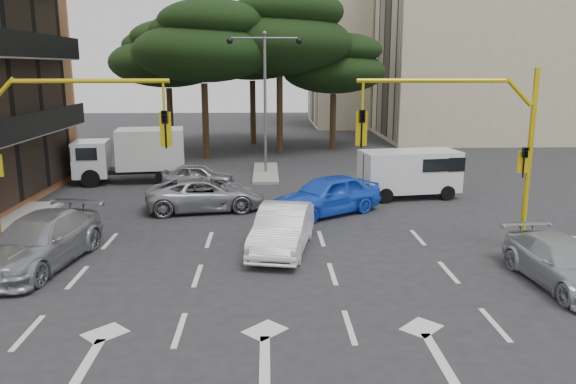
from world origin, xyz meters
name	(u,v)px	position (x,y,z in m)	size (l,w,h in m)	color
ground	(265,275)	(0.00, 0.00, 0.00)	(120.00, 120.00, 0.00)	#28282B
median_strip	(266,173)	(0.00, 16.00, 0.07)	(1.40, 6.00, 0.15)	gray
apartment_beige_near	(505,25)	(19.95, 32.00, 9.35)	(20.20, 12.15, 18.70)	#BFB38F
apartment_beige_far	(390,44)	(12.95, 44.00, 8.35)	(16.20, 12.15, 16.70)	#BFB38F
pine_left_near	(204,42)	(-3.94, 21.96, 7.60)	(9.15, 9.15, 10.23)	#382616
pine_center	(280,32)	(1.06, 23.96, 8.30)	(9.98, 9.98, 11.16)	#382616
pine_left_far	(168,54)	(-6.94, 25.96, 6.91)	(8.32, 8.32, 9.30)	#382616
pine_right	(335,64)	(5.06, 25.96, 6.22)	(7.49, 7.49, 8.37)	#382616
pine_back	(253,46)	(-0.94, 28.96, 7.60)	(9.15, 9.15, 10.23)	#382616
signal_mast_right	(477,135)	(6.80, 1.99, 3.88)	(5.79, 0.37, 6.00)	gold
signal_mast_left	(46,137)	(-6.80, 1.99, 3.88)	(5.79, 0.37, 6.00)	gold
street_lamp_center	(265,78)	(0.00, 16.00, 5.43)	(4.16, 0.36, 7.77)	slate
car_white_hatch	(283,229)	(0.58, 2.26, 0.75)	(1.59, 4.57, 1.50)	white
car_blue_compact	(327,195)	(2.57, 6.91, 0.82)	(1.94, 4.82, 1.64)	blue
car_silver_wagon	(39,241)	(-6.94, 1.07, 0.78)	(2.17, 5.35, 1.55)	#95989D
car_silver_cross_a	(205,194)	(-2.57, 7.79, 0.70)	(2.31, 5.00, 1.39)	#96989D
car_silver_cross_b	(198,176)	(-3.41, 12.33, 0.62)	(1.46, 3.62, 1.23)	gray
car_silver_parked	(563,263)	(8.36, -1.10, 0.65)	(1.82, 4.48, 1.30)	#AAADB2
van_white	(409,174)	(6.74, 9.91, 1.12)	(2.03, 4.50, 2.25)	white
box_truck_a	(131,156)	(-7.12, 14.00, 1.41)	(2.41, 5.74, 2.82)	silver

